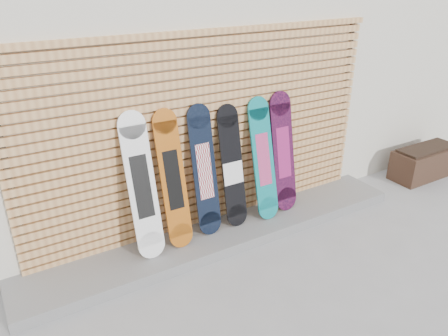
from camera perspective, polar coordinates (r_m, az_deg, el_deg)
The scene contains 11 objects.
ground at distance 4.72m, azimuth 5.76°, elevation -12.52°, with size 80.00×80.00×0.00m, color gray.
building at distance 7.13m, azimuth -7.54°, elevation 16.12°, with size 12.00×5.00×3.60m, color beige.
concrete_step at distance 5.07m, azimuth -0.16°, elevation -8.56°, with size 4.60×0.70×0.12m, color slate.
slat_wall at distance 4.78m, azimuth -1.96°, elevation 4.70°, with size 4.26×0.08×2.29m.
planter_box at distance 7.09m, azimuth 24.69°, elevation 0.73°, with size 1.04×0.43×0.47m.
snowboard_0 at distance 4.41m, azimuth -10.68°, elevation -2.42°, with size 0.28×0.37×1.49m.
snowboard_1 at distance 4.54m, azimuth -6.67°, elevation -1.57°, with size 0.27×0.35×1.46m.
snowboard_2 at distance 4.71m, azimuth -2.57°, elevation -0.44°, with size 0.27×0.29×1.45m.
snowboard_3 at distance 4.88m, azimuth 1.10°, elevation 0.03°, with size 0.26×0.30×1.39m.
snowboard_4 at distance 5.06m, azimuth 5.15°, elevation 1.13°, with size 0.27×0.36×1.42m.
snowboard_5 at distance 5.25m, azimuth 7.74°, elevation 2.02°, with size 0.29×0.31×1.44m.
Camera 1 is at (-2.31, -2.97, 2.85)m, focal length 35.00 mm.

